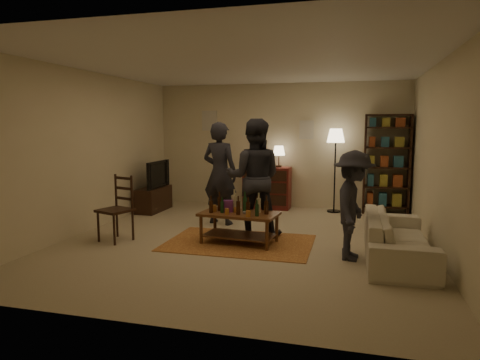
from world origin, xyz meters
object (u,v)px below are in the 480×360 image
(tv_stand, at_px, (154,193))
(person_by_sofa, at_px, (353,206))
(person_right, at_px, (254,178))
(sofa, at_px, (398,237))
(dining_chair, at_px, (118,205))
(coffee_table, at_px, (239,216))
(bookshelf, at_px, (386,163))
(floor_lamp, at_px, (336,141))
(person_left, at_px, (220,173))
(dresser, at_px, (267,186))

(tv_stand, xyz_separation_m, person_by_sofa, (4.06, -2.33, 0.35))
(person_by_sofa, bearing_deg, person_right, 66.92)
(tv_stand, xyz_separation_m, sofa, (4.64, -2.20, -0.08))
(sofa, bearing_deg, dining_chair, 90.97)
(tv_stand, relative_size, sofa, 0.51)
(coffee_table, height_order, bookshelf, bookshelf)
(bookshelf, relative_size, person_by_sofa, 1.38)
(sofa, relative_size, person_right, 1.10)
(tv_stand, bearing_deg, person_by_sofa, -29.89)
(tv_stand, height_order, floor_lamp, floor_lamp)
(coffee_table, relative_size, person_right, 0.64)
(person_left, bearing_deg, person_right, 152.33)
(coffee_table, height_order, person_right, person_right)
(person_right, bearing_deg, floor_lamp, -125.33)
(sofa, bearing_deg, person_left, 64.08)
(sofa, distance_m, person_right, 2.37)
(person_left, bearing_deg, sofa, 166.73)
(sofa, bearing_deg, coffee_table, 84.07)
(sofa, height_order, person_left, person_left)
(tv_stand, relative_size, person_left, 0.57)
(person_right, bearing_deg, coffee_table, 70.09)
(coffee_table, relative_size, floor_lamp, 0.71)
(dresser, distance_m, person_left, 1.83)
(bookshelf, height_order, sofa, bookshelf)
(dining_chair, relative_size, person_right, 0.55)
(dining_chair, xyz_separation_m, dresser, (1.74, 3.18, -0.08))
(sofa, bearing_deg, person_right, 70.57)
(tv_stand, relative_size, dresser, 0.78)
(dresser, height_order, floor_lamp, floor_lamp)
(dining_chair, xyz_separation_m, floor_lamp, (3.16, 3.12, 0.92))
(floor_lamp, distance_m, person_left, 2.61)
(coffee_table, xyz_separation_m, dining_chair, (-1.87, -0.30, 0.14))
(coffee_table, distance_m, dining_chair, 1.90)
(floor_lamp, bearing_deg, person_right, -117.31)
(dining_chair, bearing_deg, person_by_sofa, 17.58)
(dining_chair, height_order, tv_stand, tv_stand)
(dresser, distance_m, sofa, 3.93)
(dresser, bearing_deg, bookshelf, 1.57)
(dining_chair, relative_size, sofa, 0.50)
(dining_chair, xyz_separation_m, sofa, (4.13, 0.07, -0.25))
(floor_lamp, bearing_deg, tv_stand, -166.99)
(floor_lamp, relative_size, person_by_sofa, 1.18)
(tv_stand, relative_size, person_right, 0.56)
(bookshelf, relative_size, person_right, 1.06)
(bookshelf, bearing_deg, tv_stand, -168.20)
(person_left, bearing_deg, tv_stand, -11.70)
(dining_chair, relative_size, person_left, 0.56)
(floor_lamp, bearing_deg, dining_chair, -135.40)
(dresser, height_order, sofa, dresser)
(person_left, bearing_deg, coffee_table, 132.28)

